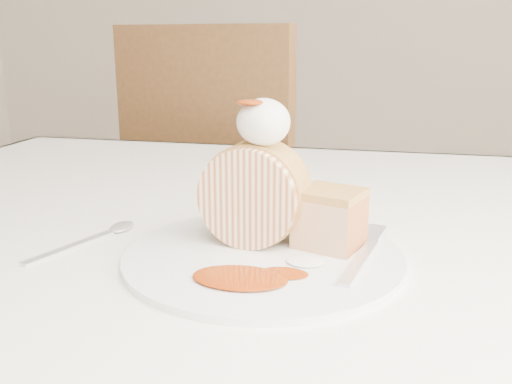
# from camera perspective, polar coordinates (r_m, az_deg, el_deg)

# --- Properties ---
(table) EXTENTS (1.40, 0.90, 0.75)m
(table) POSITION_cam_1_polar(r_m,az_deg,el_deg) (0.78, 5.72, -8.50)
(table) COLOR white
(table) RESTS_ON ground
(chair_far) EXTENTS (0.56, 0.56, 1.00)m
(chair_far) POSITION_cam_1_polar(r_m,az_deg,el_deg) (1.55, -3.04, 0.30)
(chair_far) COLOR brown
(chair_far) RESTS_ON ground
(plate) EXTENTS (0.36, 0.36, 0.01)m
(plate) POSITION_cam_1_polar(r_m,az_deg,el_deg) (0.59, 0.74, -6.44)
(plate) COLOR white
(plate) RESTS_ON table
(roulade_slice) EXTENTS (0.11, 0.07, 0.11)m
(roulade_slice) POSITION_cam_1_polar(r_m,az_deg,el_deg) (0.61, -0.22, -0.20)
(roulade_slice) COLOR beige
(roulade_slice) RESTS_ON plate
(cake_chunk) EXTENTS (0.08, 0.08, 0.05)m
(cake_chunk) POSITION_cam_1_polar(r_m,az_deg,el_deg) (0.60, 7.38, -2.98)
(cake_chunk) COLOR tan
(cake_chunk) RESTS_ON plate
(whipped_cream) EXTENTS (0.06, 0.06, 0.05)m
(whipped_cream) POSITION_cam_1_polar(r_m,az_deg,el_deg) (0.58, 0.76, 7.00)
(whipped_cream) COLOR silver
(whipped_cream) RESTS_ON roulade_slice
(caramel_drizzle) EXTENTS (0.03, 0.02, 0.01)m
(caramel_drizzle) POSITION_cam_1_polar(r_m,az_deg,el_deg) (0.57, -0.63, 9.57)
(caramel_drizzle) COLOR #8D2C05
(caramel_drizzle) RESTS_ON whipped_cream
(caramel_pool) EXTENTS (0.10, 0.08, 0.00)m
(caramel_pool) POSITION_cam_1_polar(r_m,az_deg,el_deg) (0.53, -1.64, -8.55)
(caramel_pool) COLOR #8D2C05
(caramel_pool) RESTS_ON plate
(fork) EXTENTS (0.05, 0.17, 0.00)m
(fork) POSITION_cam_1_polar(r_m,az_deg,el_deg) (0.57, 10.34, -6.84)
(fork) COLOR silver
(fork) RESTS_ON plate
(spoon) EXTENTS (0.07, 0.14, 0.00)m
(spoon) POSITION_cam_1_polar(r_m,az_deg,el_deg) (0.65, -18.12, -5.30)
(spoon) COLOR silver
(spoon) RESTS_ON table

